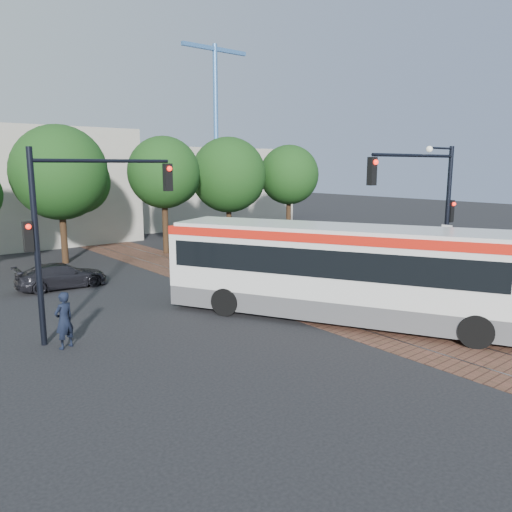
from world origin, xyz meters
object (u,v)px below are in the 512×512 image
at_px(city_bus, 339,268).
at_px(officer, 64,320).
at_px(parked_car, 62,276).
at_px(signal_pole_main, 432,199).
at_px(traffic_island, 441,292).
at_px(signal_pole_left, 73,218).

xyz_separation_m(city_bus, officer, (-8.61, 3.29, -1.00)).
bearing_deg(parked_car, signal_pole_main, -135.08).
height_order(city_bus, officer, city_bus).
bearing_deg(city_bus, traffic_island, -37.29).
distance_m(traffic_island, officer, 14.53).
distance_m(city_bus, officer, 9.27).
bearing_deg(traffic_island, officer, 163.23).
distance_m(signal_pole_main, parked_car, 16.19).
height_order(traffic_island, signal_pole_main, signal_pole_main).
bearing_deg(signal_pole_main, city_bus, 169.39).
xyz_separation_m(signal_pole_main, parked_car, (-10.48, 11.81, -3.59)).
bearing_deg(traffic_island, signal_pole_left, 159.64).
height_order(traffic_island, officer, officer).
distance_m(city_bus, signal_pole_main, 4.97).
height_order(traffic_island, parked_car, parked_car).
distance_m(officer, parked_car, 8.10).
bearing_deg(signal_pole_left, traffic_island, -20.36).
xyz_separation_m(traffic_island, parked_car, (-11.44, 11.90, 0.24)).
bearing_deg(signal_pole_main, traffic_island, -5.36).
height_order(signal_pole_main, signal_pole_left, signal_pole_main).
distance_m(signal_pole_main, officer, 13.97).
bearing_deg(officer, traffic_island, 142.12).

